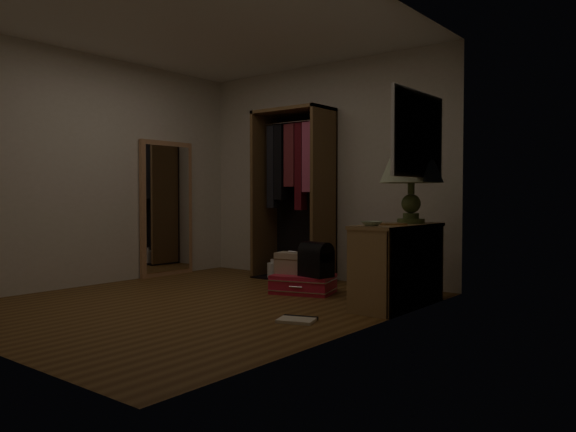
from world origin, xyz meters
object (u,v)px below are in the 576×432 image
object	(u,v)px
black_bag	(316,259)
table_lamp	(411,166)
floor_mirror	(167,209)
pink_suitcase	(303,284)
white_jug	(273,270)
console_bookshelf	(399,264)
train_case	(292,263)
open_wardrobe	(296,180)

from	to	relation	value
black_bag	table_lamp	size ratio (longest dim) A/B	0.47
floor_mirror	pink_suitcase	size ratio (longest dim) A/B	2.32
pink_suitcase	white_jug	bearing A→B (deg)	130.16
table_lamp	pink_suitcase	bearing A→B (deg)	-168.28
console_bookshelf	pink_suitcase	bearing A→B (deg)	-179.45
black_bag	console_bookshelf	bearing A→B (deg)	12.89
train_case	floor_mirror	bearing A→B (deg)	169.24
console_bookshelf	open_wardrobe	size ratio (longest dim) A/B	0.55
open_wardrobe	pink_suitcase	xyz separation A→B (m)	(0.67, -0.74, -1.11)
floor_mirror	black_bag	xyz separation A→B (m)	(2.33, -0.00, -0.48)
console_bookshelf	train_case	distance (m)	1.25
open_wardrobe	train_case	distance (m)	1.28
floor_mirror	white_jug	xyz separation A→B (m)	(1.25, 0.60, -0.75)
pink_suitcase	open_wardrobe	bearing A→B (deg)	114.90
open_wardrobe	floor_mirror	size ratio (longest dim) A/B	1.21
console_bookshelf	table_lamp	distance (m)	0.93
table_lamp	console_bookshelf	bearing A→B (deg)	-91.61
console_bookshelf	floor_mirror	distance (m)	3.27
floor_mirror	black_bag	size ratio (longest dim) A/B	4.74
open_wardrobe	pink_suitcase	size ratio (longest dim) A/B	2.80
open_wardrobe	table_lamp	world-z (taller)	open_wardrobe
white_jug	open_wardrobe	bearing A→B (deg)	38.16
open_wardrobe	white_jug	size ratio (longest dim) A/B	8.51
train_case	table_lamp	distance (m)	1.61
table_lamp	white_jug	world-z (taller)	table_lamp
console_bookshelf	pink_suitcase	distance (m)	1.13
pink_suitcase	train_case	distance (m)	0.26
pink_suitcase	floor_mirror	bearing A→B (deg)	163.58
train_case	black_bag	size ratio (longest dim) A/B	1.02
pink_suitcase	table_lamp	world-z (taller)	table_lamp
console_bookshelf	open_wardrobe	xyz separation A→B (m)	(-1.77, 0.73, 0.82)
pink_suitcase	black_bag	world-z (taller)	black_bag
table_lamp	white_jug	size ratio (longest dim) A/B	3.20
black_bag	white_jug	bearing A→B (deg)	161.12
train_case	white_jug	bearing A→B (deg)	130.89
console_bookshelf	black_bag	distance (m)	0.91
train_case	table_lamp	size ratio (longest dim) A/B	0.47
train_case	white_jug	distance (m)	0.96
floor_mirror	table_lamp	size ratio (longest dim) A/B	2.20
floor_mirror	white_jug	distance (m)	1.58
black_bag	train_case	bearing A→B (deg)	-175.18
floor_mirror	console_bookshelf	bearing A→B (deg)	0.69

